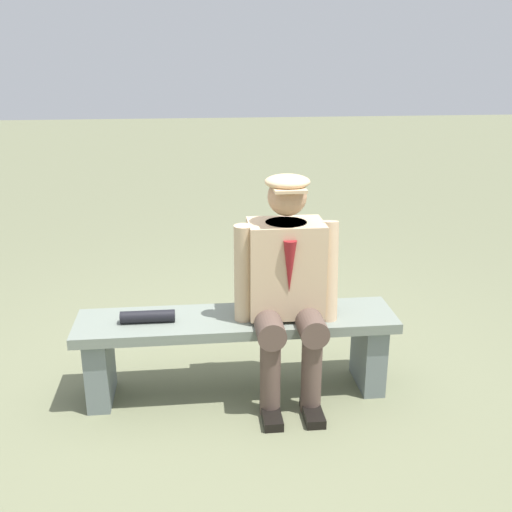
# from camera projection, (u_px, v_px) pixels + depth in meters

# --- Properties ---
(ground_plane) EXTENTS (30.00, 30.00, 0.00)m
(ground_plane) POSITION_uv_depth(u_px,v_px,m) (238.00, 391.00, 3.46)
(ground_plane) COLOR #6B6E50
(bench) EXTENTS (1.76, 0.39, 0.47)m
(bench) POSITION_uv_depth(u_px,v_px,m) (237.00, 339.00, 3.35)
(bench) COLOR slate
(bench) RESTS_ON ground
(seated_man) EXTENTS (0.57, 0.56, 1.26)m
(seated_man) POSITION_uv_depth(u_px,v_px,m) (287.00, 281.00, 3.21)
(seated_man) COLOR tan
(seated_man) RESTS_ON ground
(rolled_magazine) EXTENTS (0.29, 0.07, 0.07)m
(rolled_magazine) POSITION_uv_depth(u_px,v_px,m) (148.00, 317.00, 3.23)
(rolled_magazine) COLOR black
(rolled_magazine) RESTS_ON bench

